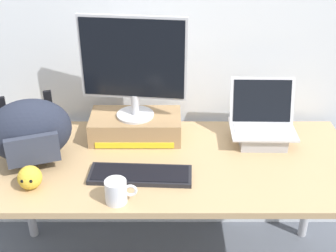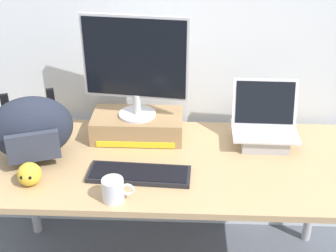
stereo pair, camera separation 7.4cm
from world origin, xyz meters
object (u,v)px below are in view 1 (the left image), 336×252
at_px(desktop_monitor, 133,65).
at_px(toner_box_yellow, 136,126).
at_px(coffee_mug, 117,191).
at_px(open_laptop, 262,130).
at_px(external_keyboard, 140,175).
at_px(messenger_backpack, 30,131).
at_px(plush_toy, 30,178).

bearing_deg(desktop_monitor, toner_box_yellow, 87.48).
relative_size(toner_box_yellow, coffee_mug, 3.42).
distance_m(toner_box_yellow, open_laptop, 0.62).
bearing_deg(external_keyboard, messenger_backpack, 167.14).
height_order(toner_box_yellow, coffee_mug, toner_box_yellow).
height_order(open_laptop, coffee_mug, open_laptop).
bearing_deg(external_keyboard, toner_box_yellow, 99.64).
bearing_deg(desktop_monitor, open_laptop, 3.36).
height_order(messenger_backpack, coffee_mug, messenger_backpack).
xyz_separation_m(toner_box_yellow, messenger_backpack, (-0.46, -0.20, 0.09)).
bearing_deg(open_laptop, toner_box_yellow, 177.41).
xyz_separation_m(toner_box_yellow, external_keyboard, (0.04, -0.34, -0.05)).
xyz_separation_m(toner_box_yellow, desktop_monitor, (-0.00, -0.00, 0.33)).
distance_m(desktop_monitor, open_laptop, 0.70).
distance_m(desktop_monitor, coffee_mug, 0.61).
xyz_separation_m(messenger_backpack, plush_toy, (0.04, -0.22, -0.10)).
distance_m(external_keyboard, coffee_mug, 0.19).
bearing_deg(external_keyboard, desktop_monitor, 99.69).
height_order(external_keyboard, coffee_mug, coffee_mug).
distance_m(external_keyboard, messenger_backpack, 0.54).
bearing_deg(coffee_mug, desktop_monitor, 85.10).
relative_size(desktop_monitor, coffee_mug, 3.84).
relative_size(desktop_monitor, external_keyboard, 1.10).
bearing_deg(coffee_mug, open_laptop, 35.44).
bearing_deg(desktop_monitor, external_keyboard, -76.26).
distance_m(toner_box_yellow, external_keyboard, 0.35).
height_order(external_keyboard, plush_toy, plush_toy).
bearing_deg(open_laptop, external_keyboard, -151.15).
height_order(desktop_monitor, coffee_mug, desktop_monitor).
bearing_deg(external_keyboard, coffee_mug, -113.59).
relative_size(open_laptop, external_keyboard, 0.70).
xyz_separation_m(open_laptop, external_keyboard, (-0.58, -0.30, -0.05)).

